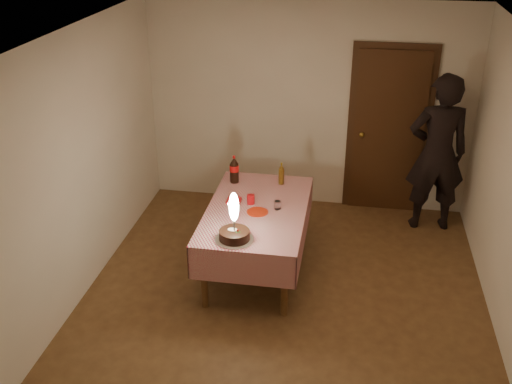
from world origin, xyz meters
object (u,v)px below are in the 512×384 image
at_px(photographer, 437,153).
at_px(clear_cup, 278,205).
at_px(red_cup, 251,199).
at_px(dining_table, 257,217).
at_px(amber_bottle_right, 281,174).
at_px(birthday_cake, 234,229).
at_px(cola_bottle, 234,170).
at_px(red_plate, 257,212).

bearing_deg(photographer, clear_cup, -143.24).
height_order(red_cup, photographer, photographer).
height_order(dining_table, amber_bottle_right, amber_bottle_right).
xyz_separation_m(birthday_cake, amber_bottle_right, (0.28, 1.28, 0.01)).
relative_size(dining_table, cola_bottle, 5.42).
height_order(birthday_cake, red_plate, birthday_cake).
bearing_deg(red_cup, red_plate, -60.61).
relative_size(red_plate, red_cup, 2.20).
bearing_deg(red_plate, clear_cup, 29.47).
height_order(clear_cup, cola_bottle, cola_bottle).
relative_size(red_cup, cola_bottle, 0.31).
height_order(red_plate, amber_bottle_right, amber_bottle_right).
bearing_deg(dining_table, photographer, 34.10).
bearing_deg(amber_bottle_right, photographer, 20.79).
height_order(red_cup, amber_bottle_right, amber_bottle_right).
bearing_deg(red_cup, birthday_cake, -91.86).
distance_m(red_plate, red_cup, 0.21).
distance_m(red_plate, cola_bottle, 0.79).
xyz_separation_m(red_cup, cola_bottle, (-0.28, 0.50, 0.10)).
xyz_separation_m(clear_cup, photographer, (1.69, 1.26, 0.17)).
height_order(dining_table, cola_bottle, cola_bottle).
bearing_deg(photographer, amber_bottle_right, -159.21).
bearing_deg(dining_table, clear_cup, 6.78).
height_order(red_cup, clear_cup, red_cup).
bearing_deg(dining_table, red_plate, -76.07).
height_order(dining_table, birthday_cake, birthday_cake).
distance_m(dining_table, cola_bottle, 0.73).
distance_m(dining_table, photographer, 2.32).
height_order(dining_table, red_plate, red_plate).
height_order(red_cup, cola_bottle, cola_bottle).
bearing_deg(red_plate, cola_bottle, 119.17).
bearing_deg(red_plate, photographer, 36.07).
xyz_separation_m(dining_table, photographer, (1.90, 1.29, 0.32)).
height_order(clear_cup, photographer, photographer).
bearing_deg(cola_bottle, clear_cup, -44.93).
bearing_deg(red_cup, amber_bottle_right, 64.83).
bearing_deg(dining_table, cola_bottle, 121.03).
bearing_deg(red_plate, birthday_cake, -102.46).
bearing_deg(clear_cup, red_plate, -150.53).
relative_size(birthday_cake, red_plate, 2.22).
distance_m(red_plate, amber_bottle_right, 0.74).
distance_m(red_cup, cola_bottle, 0.58).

